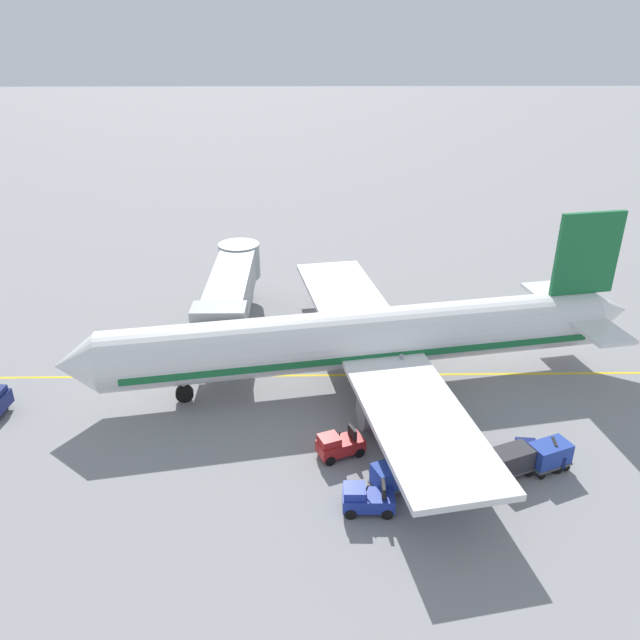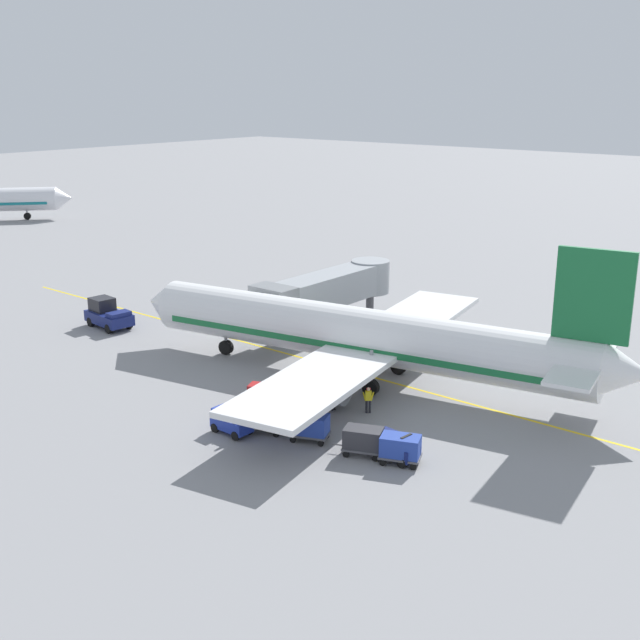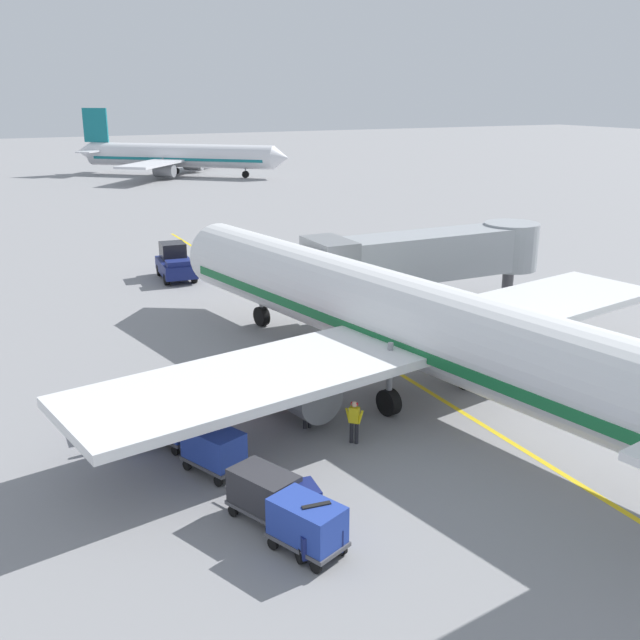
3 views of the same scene
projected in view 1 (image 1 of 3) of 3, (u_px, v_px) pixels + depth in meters
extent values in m
plane|color=gray|center=(348.00, 375.00, 42.02)|extent=(400.00, 400.00, 0.00)
cube|color=gold|center=(348.00, 375.00, 42.02)|extent=(0.24, 80.00, 0.01)
cylinder|color=white|center=(360.00, 338.00, 39.75)|extent=(9.48, 32.14, 3.70)
cube|color=#196B38|center=(360.00, 344.00, 39.96)|extent=(9.05, 29.63, 0.44)
cone|color=white|center=(76.00, 365.00, 36.70)|extent=(4.00, 3.02, 3.63)
cone|color=white|center=(608.00, 311.00, 42.71)|extent=(3.60, 3.33, 3.14)
cube|color=black|center=(106.00, 352.00, 36.74)|extent=(2.93, 1.59, 0.60)
cube|color=white|center=(375.00, 346.00, 40.21)|extent=(30.45, 10.59, 0.36)
cylinder|color=gray|center=(387.00, 411.00, 35.75)|extent=(2.55, 3.51, 2.00)
cylinder|color=gray|center=(343.00, 327.00, 45.47)|extent=(2.55, 3.51, 2.00)
cube|color=#196B38|center=(587.00, 254.00, 40.42)|extent=(1.12, 4.38, 5.50)
cube|color=white|center=(574.00, 311.00, 42.14)|extent=(10.31, 4.38, 0.24)
cylinder|color=black|center=(185.00, 393.00, 38.95)|extent=(0.64, 1.16, 1.10)
cylinder|color=gray|center=(182.00, 372.00, 38.28)|extent=(0.24, 0.24, 2.00)
cylinder|color=black|center=(399.00, 390.00, 39.26)|extent=(0.64, 1.16, 1.10)
cylinder|color=gray|center=(401.00, 369.00, 38.59)|extent=(0.24, 0.24, 2.00)
cylinder|color=black|center=(379.00, 356.00, 43.33)|extent=(0.64, 1.16, 1.10)
cylinder|color=gray|center=(380.00, 336.00, 42.66)|extent=(0.24, 0.24, 2.00)
cube|color=#93999E|center=(230.00, 292.00, 45.94)|extent=(13.36, 2.80, 2.60)
cube|color=slate|center=(220.00, 328.00, 40.64)|extent=(2.00, 3.50, 2.99)
cylinder|color=#93999E|center=(240.00, 260.00, 51.95)|extent=(3.36, 3.36, 2.86)
cylinder|color=#4C4C51|center=(241.00, 287.00, 52.99)|extent=(0.70, 0.70, 2.19)
cube|color=#38383A|center=(242.00, 298.00, 53.43)|extent=(1.80, 1.80, 0.16)
cylinder|color=black|center=(1.00, 402.00, 38.39)|extent=(0.42, 0.83, 0.80)
cube|color=#B21E1E|center=(341.00, 446.00, 34.06)|extent=(2.06, 2.77, 0.70)
cube|color=#B21E1E|center=(329.00, 440.00, 33.56)|extent=(1.34, 1.36, 0.44)
cube|color=black|center=(352.00, 432.00, 34.01)|extent=(0.84, 0.47, 0.64)
cylinder|color=black|center=(339.00, 436.00, 33.73)|extent=(0.17, 0.27, 0.54)
cylinder|color=black|center=(330.00, 461.00, 33.45)|extent=(0.40, 0.59, 0.56)
cylinder|color=black|center=(322.00, 449.00, 34.34)|extent=(0.40, 0.59, 0.56)
cylinder|color=black|center=(359.00, 453.00, 34.07)|extent=(0.40, 0.59, 0.56)
cylinder|color=black|center=(351.00, 441.00, 34.97)|extent=(0.40, 0.59, 0.56)
cube|color=navy|center=(538.00, 456.00, 33.25)|extent=(1.45, 2.61, 0.70)
cube|color=navy|center=(527.00, 447.00, 33.06)|extent=(1.12, 1.15, 0.44)
cube|color=black|center=(554.00, 446.00, 32.90)|extent=(0.85, 0.25, 0.64)
cylinder|color=black|center=(538.00, 446.00, 32.98)|extent=(0.11, 0.27, 0.54)
cylinder|color=black|center=(523.00, 467.00, 32.99)|extent=(0.26, 0.58, 0.56)
cylinder|color=black|center=(519.00, 454.00, 33.96)|extent=(0.26, 0.58, 0.56)
cylinder|color=black|center=(557.00, 469.00, 32.85)|extent=(0.26, 0.58, 0.56)
cylinder|color=black|center=(552.00, 456.00, 33.82)|extent=(0.26, 0.58, 0.56)
cube|color=#1E339E|center=(368.00, 500.00, 30.18)|extent=(1.25, 2.52, 0.70)
cube|color=#1E339E|center=(354.00, 491.00, 29.94)|extent=(1.04, 1.07, 0.44)
cube|color=black|center=(383.00, 490.00, 29.89)|extent=(0.84, 0.18, 0.64)
cylinder|color=black|center=(366.00, 490.00, 29.90)|extent=(0.09, 0.26, 0.54)
cylinder|color=black|center=(350.00, 514.00, 29.85)|extent=(0.21, 0.56, 0.56)
cylinder|color=black|center=(350.00, 498.00, 30.83)|extent=(0.21, 0.56, 0.56)
cylinder|color=black|center=(387.00, 514.00, 29.84)|extent=(0.21, 0.56, 0.56)
cylinder|color=black|center=(385.00, 498.00, 30.82)|extent=(0.21, 0.56, 0.56)
cube|color=#4C4C51|center=(393.00, 484.00, 31.59)|extent=(2.04, 2.53, 0.12)
cube|color=#233D9E|center=(394.00, 474.00, 31.32)|extent=(1.94, 2.40, 1.10)
cylinder|color=#4C4C51|center=(367.00, 491.00, 31.07)|extent=(0.33, 0.67, 0.07)
cylinder|color=black|center=(384.00, 499.00, 30.94)|extent=(0.25, 0.38, 0.36)
cylinder|color=black|center=(373.00, 485.00, 31.85)|extent=(0.25, 0.38, 0.36)
cylinder|color=black|center=(413.00, 490.00, 31.53)|extent=(0.25, 0.38, 0.36)
cylinder|color=black|center=(402.00, 477.00, 32.44)|extent=(0.25, 0.38, 0.36)
cube|color=#4C4C51|center=(445.00, 474.00, 32.24)|extent=(2.04, 2.53, 0.12)
cube|color=#233D9E|center=(446.00, 465.00, 31.98)|extent=(1.94, 2.40, 1.10)
cylinder|color=#4C4C51|center=(421.00, 482.00, 31.73)|extent=(0.33, 0.67, 0.07)
cylinder|color=black|center=(437.00, 489.00, 31.60)|extent=(0.25, 0.38, 0.36)
cylinder|color=black|center=(426.00, 475.00, 32.51)|extent=(0.25, 0.38, 0.36)
cylinder|color=black|center=(465.00, 480.00, 32.18)|extent=(0.25, 0.38, 0.36)
cylinder|color=black|center=(452.00, 467.00, 33.10)|extent=(0.25, 0.38, 0.36)
cube|color=#4C4C51|center=(510.00, 468.00, 32.69)|extent=(2.04, 2.53, 0.12)
cube|color=#2D2D33|center=(511.00, 458.00, 32.43)|extent=(1.94, 2.40, 1.10)
cylinder|color=#4C4C51|center=(487.00, 475.00, 32.18)|extent=(0.33, 0.67, 0.07)
cylinder|color=black|center=(503.00, 482.00, 32.04)|extent=(0.25, 0.38, 0.36)
cylinder|color=black|center=(490.00, 469.00, 32.96)|extent=(0.25, 0.38, 0.36)
cylinder|color=black|center=(529.00, 474.00, 32.63)|extent=(0.25, 0.38, 0.36)
cylinder|color=black|center=(515.00, 461.00, 33.55)|extent=(0.25, 0.38, 0.36)
cube|color=#4C4C51|center=(548.00, 462.00, 33.12)|extent=(2.04, 2.53, 0.12)
cube|color=#233D9E|center=(550.00, 453.00, 32.85)|extent=(1.94, 2.40, 1.10)
cylinder|color=#4C4C51|center=(526.00, 469.00, 32.61)|extent=(0.33, 0.67, 0.07)
cylinder|color=black|center=(542.00, 476.00, 32.47)|extent=(0.25, 0.38, 0.36)
cylinder|color=black|center=(528.00, 464.00, 33.38)|extent=(0.25, 0.38, 0.36)
cylinder|color=black|center=(567.00, 468.00, 33.06)|extent=(0.25, 0.38, 0.36)
cylinder|color=black|center=(552.00, 456.00, 33.97)|extent=(0.25, 0.38, 0.36)
cylinder|color=#232328|center=(432.00, 414.00, 37.16)|extent=(0.15, 0.15, 0.85)
cylinder|color=#232328|center=(430.00, 415.00, 37.03)|extent=(0.15, 0.15, 0.85)
cube|color=yellow|center=(432.00, 404.00, 36.78)|extent=(0.43, 0.44, 0.60)
cylinder|color=yellow|center=(435.00, 403.00, 36.96)|extent=(0.22, 0.23, 0.57)
cylinder|color=yellow|center=(430.00, 406.00, 36.65)|extent=(0.22, 0.23, 0.57)
sphere|color=beige|center=(433.00, 398.00, 36.59)|extent=(0.22, 0.22, 0.22)
cube|color=red|center=(433.00, 398.00, 36.59)|extent=(0.24, 0.25, 0.10)
cylinder|color=#232328|center=(401.00, 424.00, 36.24)|extent=(0.15, 0.15, 0.85)
cylinder|color=#232328|center=(401.00, 426.00, 36.06)|extent=(0.15, 0.15, 0.85)
cube|color=orange|center=(402.00, 414.00, 35.83)|extent=(0.39, 0.25, 0.60)
cylinder|color=orange|center=(401.00, 413.00, 36.08)|extent=(0.22, 0.10, 0.57)
cylinder|color=orange|center=(402.00, 418.00, 35.63)|extent=(0.22, 0.10, 0.57)
sphere|color=tan|center=(402.00, 408.00, 35.64)|extent=(0.22, 0.22, 0.22)
cube|color=red|center=(402.00, 408.00, 35.64)|extent=(0.27, 0.09, 0.10)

